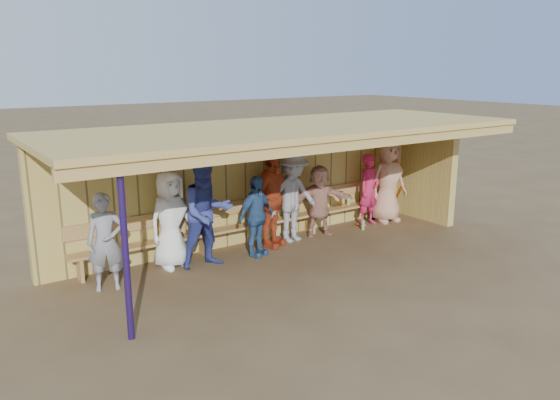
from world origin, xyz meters
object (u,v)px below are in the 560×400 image
object	(u,v)px
player_g	(369,190)
player_h	(388,181)
player_d	(272,199)
bench	(259,218)
player_b	(171,220)
player_a	(106,242)
player_e	(293,197)
player_f	(319,201)
player_c	(207,213)
player_extra	(256,216)

from	to	relation	value
player_g	player_h	bearing A→B (deg)	-10.45
player_d	bench	bearing A→B (deg)	79.83
player_d	bench	size ratio (longest dim) A/B	0.26
player_b	bench	world-z (taller)	player_b
player_a	player_g	size ratio (longest dim) A/B	0.98
player_b	player_d	distance (m)	2.12
player_a	player_e	size ratio (longest dim) A/B	0.85
player_a	player_f	xyz separation A→B (m)	(4.65, 0.36, -0.04)
player_b	player_d	bearing A→B (deg)	-14.84
player_b	player_h	size ratio (longest dim) A/B	0.92
player_a	player_g	bearing A→B (deg)	19.81
player_e	player_c	bearing A→B (deg)	-175.18
player_h	player_a	bearing A→B (deg)	-171.84
player_b	player_h	bearing A→B (deg)	-13.84
player_a	player_e	distance (m)	3.96
player_a	player_b	xyz separation A→B (m)	(1.28, 0.36, 0.08)
player_c	player_f	bearing A→B (deg)	10.78
player_e	bench	distance (m)	0.81
player_d	player_e	bearing A→B (deg)	-17.45
player_a	player_d	size ratio (longest dim) A/B	0.82
player_a	player_c	distance (m)	1.84
player_c	player_d	world-z (taller)	player_c
player_f	player_extra	size ratio (longest dim) A/B	0.98
player_b	player_g	bearing A→B (deg)	-13.47
player_a	player_g	distance (m)	6.09
bench	player_c	bearing A→B (deg)	-156.80
player_d	bench	distance (m)	0.58
player_f	bench	xyz separation A→B (m)	(-1.33, 0.31, -0.23)
player_a	player_e	world-z (taller)	player_e
player_b	bench	distance (m)	2.09
player_c	player_a	bearing A→B (deg)	-174.95
player_f	bench	distance (m)	1.39
player_e	player_extra	size ratio (longest dim) A/B	1.21
player_d	bench	world-z (taller)	player_d
player_g	bench	world-z (taller)	player_g
player_c	player_h	bearing A→B (deg)	7.60
player_f	player_g	distance (m)	1.43
player_g	player_e	bearing A→B (deg)	173.13
player_c	player_h	xyz separation A→B (m)	(4.80, 0.30, -0.04)
player_a	bench	world-z (taller)	player_a
player_a	player_c	xyz separation A→B (m)	(1.83, 0.03, 0.20)
player_c	player_f	xyz separation A→B (m)	(2.82, 0.33, -0.24)
player_g	player_extra	xyz separation A→B (m)	(-3.24, -0.35, -0.04)
player_d	player_h	bearing A→B (deg)	-22.40
player_b	player_a	bearing A→B (deg)	-177.51
player_d	player_e	world-z (taller)	player_d
player_g	player_extra	size ratio (longest dim) A/B	1.05
player_b	player_g	xyz separation A→B (m)	(4.80, 0.00, -0.06)
player_f	player_extra	xyz separation A→B (m)	(-1.80, -0.35, 0.02)
player_f	player_h	bearing A→B (deg)	16.85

